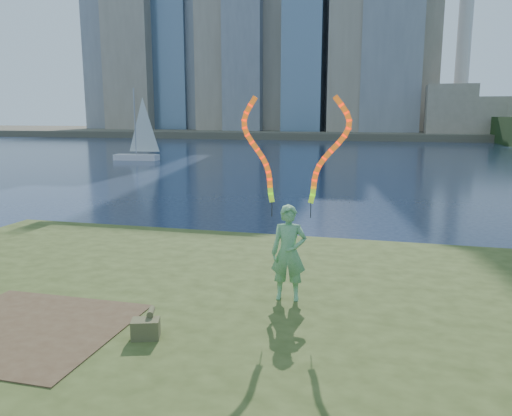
# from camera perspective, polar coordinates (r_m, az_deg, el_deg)

# --- Properties ---
(ground) EXTENTS (320.00, 320.00, 0.00)m
(ground) POSITION_cam_1_polar(r_m,az_deg,el_deg) (11.35, -4.96, -12.03)
(ground) COLOR #19253F
(ground) RESTS_ON ground
(grassy_knoll) EXTENTS (20.00, 18.00, 0.80)m
(grassy_knoll) POSITION_cam_1_polar(r_m,az_deg,el_deg) (9.28, -9.85, -15.28)
(grassy_knoll) COLOR #344217
(grassy_knoll) RESTS_ON ground
(dirt_patch) EXTENTS (3.20, 3.00, 0.02)m
(dirt_patch) POSITION_cam_1_polar(r_m,az_deg,el_deg) (9.48, -24.82, -12.43)
(dirt_patch) COLOR #47331E
(dirt_patch) RESTS_ON grassy_knoll
(far_shore) EXTENTS (320.00, 40.00, 1.20)m
(far_shore) POSITION_cam_1_polar(r_m,az_deg,el_deg) (104.99, 12.63, 8.34)
(far_shore) COLOR brown
(far_shore) RESTS_ON ground
(woman_with_ribbons) EXTENTS (2.14, 0.51, 4.23)m
(woman_with_ribbons) POSITION_cam_1_polar(r_m,az_deg,el_deg) (9.60, 3.84, -2.49)
(woman_with_ribbons) COLOR #147D18
(woman_with_ribbons) RESTS_ON grassy_knoll
(canvas_bag) EXTENTS (0.51, 0.58, 0.42)m
(canvas_bag) POSITION_cam_1_polar(r_m,az_deg,el_deg) (8.49, -12.45, -13.20)
(canvas_bag) COLOR #4C4B2A
(canvas_bag) RESTS_ON grassy_knoll
(sailboat) EXTENTS (4.56, 1.62, 6.87)m
(sailboat) POSITION_cam_1_polar(r_m,az_deg,el_deg) (49.71, -13.30, 6.69)
(sailboat) COLOR silver
(sailboat) RESTS_ON ground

